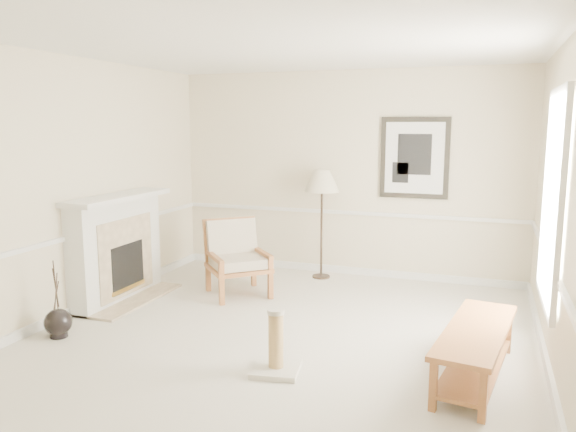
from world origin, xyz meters
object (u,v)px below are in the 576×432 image
Objects in this scene: floor_lamp at (322,184)px; scratching_post at (276,352)px; floor_vase at (58,323)px; armchair at (236,254)px; bench at (476,345)px.

floor_lamp is 3.34m from scratching_post.
floor_lamp is at bearing 58.43° from floor_vase.
floor_vase is 1.41× the size of scratching_post.
floor_lamp reaches higher than floor_vase.
armchair is (1.06, 2.02, 0.36)m from floor_vase.
floor_lamp reaches higher than armchair.
floor_lamp is at bearing 9.48° from armchair.
scratching_post is at bearing -99.38° from armchair.
bench is at bearing 6.13° from floor_vase.
scratching_post is (0.49, -3.10, -1.16)m from floor_lamp.
floor_vase is 0.53× the size of floor_lamp.
armchair is 1.81× the size of scratching_post.
bench is (2.97, -1.58, -0.21)m from armchair.
bench is 1.71m from scratching_post.
bench is (2.14, -2.65, -1.04)m from floor_lamp.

